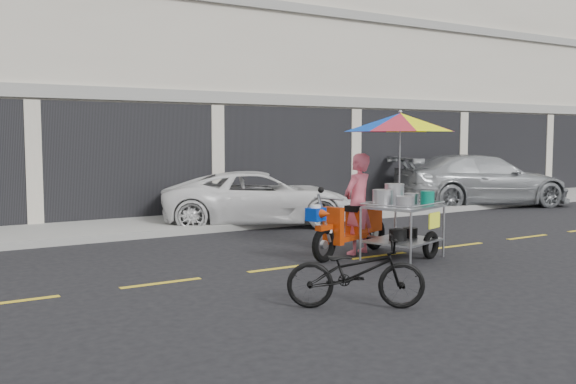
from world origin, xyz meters
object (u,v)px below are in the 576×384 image
white_pickup (260,198)px  near_bicycle (356,272)px  food_vendor_rig (385,165)px  silver_pickup (481,180)px

white_pickup → near_bicycle: (-2.67, -7.12, -0.20)m
white_pickup → food_vendor_rig: (-0.17, -4.69, 0.96)m
white_pickup → food_vendor_rig: bearing=-158.4°
white_pickup → food_vendor_rig: size_ratio=1.55×
silver_pickup → food_vendor_rig: size_ratio=1.82×
silver_pickup → near_bicycle: bearing=142.1°
silver_pickup → near_bicycle: silver_pickup is taller
white_pickup → near_bicycle: size_ratio=2.74×
white_pickup → near_bicycle: white_pickup is taller
silver_pickup → near_bicycle: (-10.38, -7.21, -0.34)m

